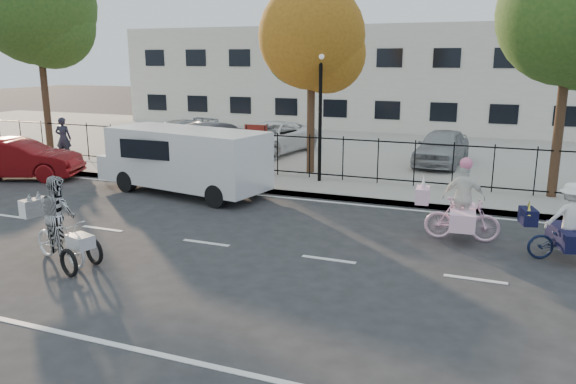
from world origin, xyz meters
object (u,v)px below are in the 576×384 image
at_px(bull_bike, 567,229).
at_px(pedestrian, 63,138).
at_px(lot_car_b, 271,138).
at_px(lamppost, 320,92).
at_px(white_van, 184,158).
at_px(zebra_trike, 59,230).
at_px(lot_car_a, 175,134).
at_px(unicorn_bike, 461,210).
at_px(red_sedan, 18,159).
at_px(lot_car_d, 442,147).
at_px(lot_car_c, 202,139).

height_order(bull_bike, pedestrian, pedestrian).
distance_m(pedestrian, lot_car_b, 8.53).
distance_m(lamppost, white_van, 4.91).
distance_m(zebra_trike, lot_car_a, 14.50).
distance_m(zebra_trike, lot_car_b, 13.55).
relative_size(unicorn_bike, bull_bike, 1.06).
bearing_deg(pedestrian, red_sedan, 84.76).
bearing_deg(lot_car_b, lot_car_a, -168.04).
relative_size(red_sedan, lot_car_d, 1.07).
height_order(unicorn_bike, lot_car_b, unicorn_bike).
height_order(pedestrian, lot_car_b, pedestrian).
distance_m(pedestrian, lot_car_c, 5.60).
height_order(red_sedan, pedestrian, pedestrian).
distance_m(lamppost, bull_bike, 9.05).
bearing_deg(lamppost, unicorn_bike, -41.39).
relative_size(bull_bike, red_sedan, 0.43).
height_order(bull_bike, lot_car_b, bull_bike).
bearing_deg(unicorn_bike, red_sedan, 79.92).
distance_m(zebra_trike, white_van, 6.40).
bearing_deg(white_van, bull_bike, -1.12).
bearing_deg(lot_car_c, pedestrian, -129.11).
relative_size(lot_car_b, lot_car_d, 1.22).
distance_m(white_van, lot_car_b, 7.20).
height_order(unicorn_bike, lot_car_d, unicorn_bike).
distance_m(zebra_trike, lot_car_c, 12.76).
distance_m(bull_bike, red_sedan, 17.57).
relative_size(white_van, lot_car_c, 1.48).
relative_size(lamppost, lot_car_b, 0.88).
bearing_deg(zebra_trike, pedestrian, 59.40).
xyz_separation_m(white_van, lot_car_c, (-2.78, 5.90, -0.31)).
xyz_separation_m(white_van, red_sedan, (-6.69, -0.29, -0.42)).
relative_size(zebra_trike, white_van, 0.36).
bearing_deg(white_van, unicorn_bike, -0.55).
bearing_deg(unicorn_bike, pedestrian, 69.73).
xyz_separation_m(pedestrian, lot_car_b, (7.25, 4.49, -0.19)).
distance_m(white_van, pedestrian, 7.86).
xyz_separation_m(pedestrian, lot_car_d, (14.44, 4.56, -0.18)).
xyz_separation_m(lamppost, lot_car_b, (-3.72, 4.49, -2.28)).
height_order(lamppost, lot_car_a, lamppost).
distance_m(bull_bike, lot_car_d, 10.20).
height_order(red_sedan, lot_car_b, lot_car_b).
relative_size(unicorn_bike, lot_car_d, 0.49).
xyz_separation_m(lamppost, lot_car_a, (-8.44, 4.29, -2.34)).
bearing_deg(lot_car_c, white_van, -48.61).
bearing_deg(lot_car_d, lot_car_a, -173.38).
relative_size(white_van, red_sedan, 1.40).
relative_size(lamppost, lot_car_c, 1.06).
bearing_deg(lot_car_c, zebra_trike, -57.13).
height_order(zebra_trike, lot_car_a, zebra_trike).
xyz_separation_m(pedestrian, lot_car_c, (4.60, 3.19, -0.20)).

